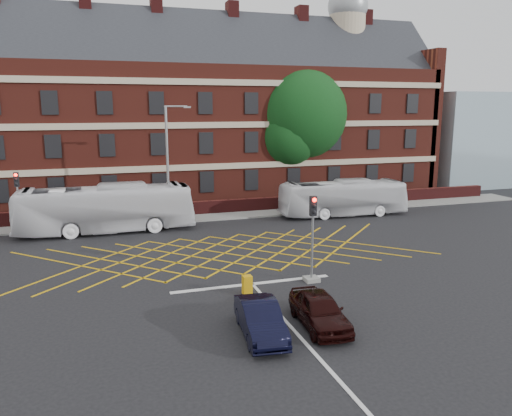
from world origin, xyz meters
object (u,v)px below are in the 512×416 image
object	(u,v)px
street_lamp	(169,186)
direction_signs	(18,213)
car_maroon	(320,310)
traffic_light_near	(312,247)
bus_right	(343,198)
car_navy	(260,319)
deciduous_tree	(299,121)
traffic_light_far	(19,210)
utility_cabinet	(247,285)
bus_left	(106,209)

from	to	relation	value
street_lamp	direction_signs	xyz separation A→B (m)	(-10.17, 1.30, -1.54)
car_maroon	street_lamp	xyz separation A→B (m)	(-3.13, 18.76, 2.25)
traffic_light_near	bus_right	bearing A→B (deg)	57.11
car_navy	traffic_light_near	bearing A→B (deg)	54.47
traffic_light_near	direction_signs	distance (m)	21.46
deciduous_tree	traffic_light_far	bearing A→B (deg)	-161.42
car_navy	direction_signs	size ratio (longest dim) A/B	1.80
bus_right	utility_cabinet	bearing A→B (deg)	142.65
deciduous_tree	utility_cabinet	size ratio (longest dim) A/B	13.80
car_maroon	utility_cabinet	world-z (taller)	car_maroon
bus_right	traffic_light_near	world-z (taller)	traffic_light_near
traffic_light_far	direction_signs	world-z (taller)	traffic_light_far
car_navy	direction_signs	distance (m)	22.88
traffic_light_near	traffic_light_far	size ratio (longest dim) A/B	1.00
street_lamp	deciduous_tree	bearing A→B (deg)	31.20
bus_left	traffic_light_near	world-z (taller)	traffic_light_near
bus_right	car_navy	world-z (taller)	bus_right
street_lamp	utility_cabinet	xyz separation A→B (m)	(1.41, -14.62, -2.48)
car_maroon	deciduous_tree	bearing A→B (deg)	73.13
car_maroon	direction_signs	distance (m)	24.08
direction_signs	traffic_light_near	bearing A→B (deg)	-45.20
bus_left	bus_right	distance (m)	17.99
car_maroon	bus_left	bearing A→B (deg)	116.32
traffic_light_far	bus_left	bearing A→B (deg)	-7.41
deciduous_tree	traffic_light_near	bearing A→B (deg)	-110.73
bus_right	street_lamp	world-z (taller)	street_lamp
traffic_light_near	direction_signs	bearing A→B (deg)	134.80
deciduous_tree	street_lamp	world-z (taller)	deciduous_tree
deciduous_tree	direction_signs	distance (m)	25.07
bus_left	bus_right	xyz separation A→B (m)	(17.99, -0.14, -0.23)
traffic_light_far	deciduous_tree	bearing A→B (deg)	18.58
direction_signs	deciduous_tree	bearing A→B (deg)	16.03
car_navy	bus_right	bearing A→B (deg)	60.27
car_maroon	direction_signs	bearing A→B (deg)	127.38
car_maroon	utility_cabinet	size ratio (longest dim) A/B	4.44
car_navy	utility_cabinet	distance (m)	4.29
car_navy	traffic_light_far	xyz separation A→B (m)	(-10.60, 19.08, 1.11)
car_maroon	deciduous_tree	xyz separation A→B (m)	(10.13, 26.79, 6.57)
utility_cabinet	bus_right	bearing A→B (deg)	49.07
car_navy	direction_signs	xyz separation A→B (m)	(-10.83, 20.14, 0.73)
car_navy	street_lamp	distance (m)	18.99
car_maroon	direction_signs	xyz separation A→B (m)	(-13.30, 20.06, 0.71)
bus_right	street_lamp	xyz separation A→B (m)	(-13.55, 0.62, 1.50)
traffic_light_far	utility_cabinet	size ratio (longest dim) A/B	4.83
car_navy	deciduous_tree	size ratio (longest dim) A/B	0.32
bus_left	deciduous_tree	xyz separation A→B (m)	(17.69, 8.51, 5.59)
deciduous_tree	car_navy	bearing A→B (deg)	-115.12
bus_right	car_navy	bearing A→B (deg)	148.30
bus_right	traffic_light_near	size ratio (longest dim) A/B	2.38
bus_right	utility_cabinet	distance (m)	18.55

